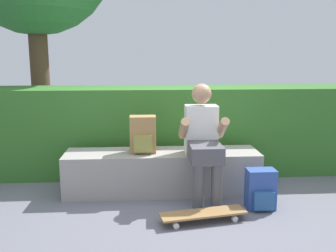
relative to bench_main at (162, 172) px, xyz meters
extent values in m
plane|color=slate|center=(0.00, -0.41, -0.23)|extent=(24.00, 24.00, 0.00)
cube|color=gray|center=(0.00, 0.00, 0.00)|extent=(2.12, 0.51, 0.46)
cube|color=white|center=(0.41, -0.08, 0.49)|extent=(0.34, 0.22, 0.52)
sphere|color=tan|center=(0.41, -0.08, 0.88)|extent=(0.21, 0.21, 0.21)
cube|color=#4C4C51|center=(0.41, -0.39, 0.32)|extent=(0.32, 0.40, 0.17)
cylinder|color=#4C4C51|center=(0.32, -0.54, 0.00)|extent=(0.11, 0.11, 0.46)
cylinder|color=#4C4C51|center=(0.50, -0.54, 0.00)|extent=(0.11, 0.11, 0.46)
cylinder|color=tan|center=(0.21, -0.22, 0.53)|extent=(0.09, 0.33, 0.27)
cylinder|color=tan|center=(0.61, -0.22, 0.53)|extent=(0.09, 0.33, 0.27)
cube|color=olive|center=(0.33, -0.79, -0.15)|extent=(0.82, 0.34, 0.02)
cylinder|color=silver|center=(0.60, -0.67, -0.20)|extent=(0.06, 0.04, 0.05)
cylinder|color=silver|center=(0.62, -0.82, -0.20)|extent=(0.06, 0.04, 0.05)
cylinder|color=silver|center=(0.05, -0.77, -0.20)|extent=(0.06, 0.04, 0.05)
cylinder|color=silver|center=(0.07, -0.92, -0.20)|extent=(0.06, 0.04, 0.05)
cube|color=#A37A47|center=(-0.21, 0.00, 0.43)|extent=(0.28, 0.18, 0.40)
cube|color=olive|center=(-0.21, -0.11, 0.35)|extent=(0.20, 0.05, 0.18)
cube|color=#2D4C99|center=(0.95, -0.52, -0.03)|extent=(0.28, 0.18, 0.40)
cube|color=#28558F|center=(0.95, -0.64, -0.11)|extent=(0.20, 0.05, 0.18)
cube|color=#316826|center=(0.32, 0.79, 0.32)|extent=(5.40, 0.77, 1.10)
cylinder|color=#473323|center=(-1.67, 1.54, 1.02)|extent=(0.26, 0.26, 2.49)
camera|label=1|loc=(-0.21, -3.99, 1.27)|focal=40.09mm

